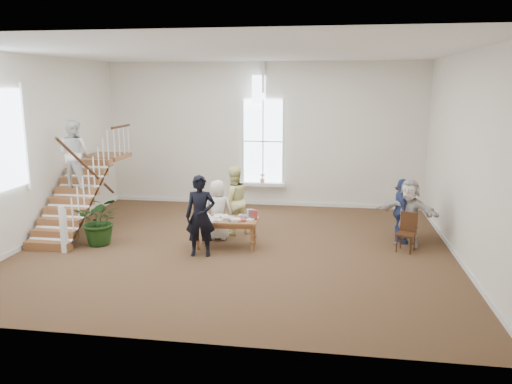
% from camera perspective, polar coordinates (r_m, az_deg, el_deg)
% --- Properties ---
extents(ground, '(10.00, 10.00, 0.00)m').
position_cam_1_polar(ground, '(11.91, -2.17, -6.38)').
color(ground, '#4A301D').
rests_on(ground, ground).
extents(room_shell, '(10.49, 10.00, 10.00)m').
position_cam_1_polar(room_shell, '(15.99, 0.77, -0.09)').
color(room_shell, silver).
rests_on(room_shell, ground).
extents(staircase, '(1.10, 4.10, 2.92)m').
position_cam_1_polar(staircase, '(13.67, -19.80, 2.31)').
color(staircase, brown).
rests_on(staircase, ground).
extents(library_table, '(1.50, 0.81, 0.75)m').
position_cam_1_polar(library_table, '(11.79, -3.39, -3.47)').
color(library_table, brown).
rests_on(library_table, ground).
extents(police_officer, '(0.72, 0.52, 1.83)m').
position_cam_1_polar(police_officer, '(11.20, -6.37, -2.74)').
color(police_officer, black).
rests_on(police_officer, ground).
extents(elderly_woman, '(0.78, 0.55, 1.50)m').
position_cam_1_polar(elderly_woman, '(12.39, -4.42, -2.05)').
color(elderly_woman, silver).
rests_on(elderly_woman, ground).
extents(person_yellow, '(1.09, 1.03, 1.77)m').
position_cam_1_polar(person_yellow, '(12.77, -2.61, -0.98)').
color(person_yellow, '#F6EF99').
rests_on(person_yellow, ground).
extents(woman_cluster_a, '(0.42, 0.94, 1.59)m').
position_cam_1_polar(woman_cluster_a, '(12.57, 16.25, -2.11)').
color(woman_cluster_a, navy).
rests_on(woman_cluster_a, ground).
extents(woman_cluster_b, '(0.79, 1.05, 1.45)m').
position_cam_1_polar(woman_cluster_b, '(13.04, 16.61, -1.94)').
color(woman_cluster_b, black).
rests_on(woman_cluster_b, ground).
extents(woman_cluster_c, '(1.55, 1.11, 1.62)m').
position_cam_1_polar(woman_cluster_c, '(12.40, 17.03, -2.27)').
color(woman_cluster_c, beige).
rests_on(woman_cluster_c, ground).
extents(floor_plant, '(1.26, 1.15, 1.20)m').
position_cam_1_polar(floor_plant, '(12.55, -17.37, -3.12)').
color(floor_plant, black).
rests_on(floor_plant, ground).
extents(side_chair, '(0.51, 0.51, 0.90)m').
position_cam_1_polar(side_chair, '(12.06, 16.90, -4.20)').
color(side_chair, '#35170E').
rests_on(side_chair, ground).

